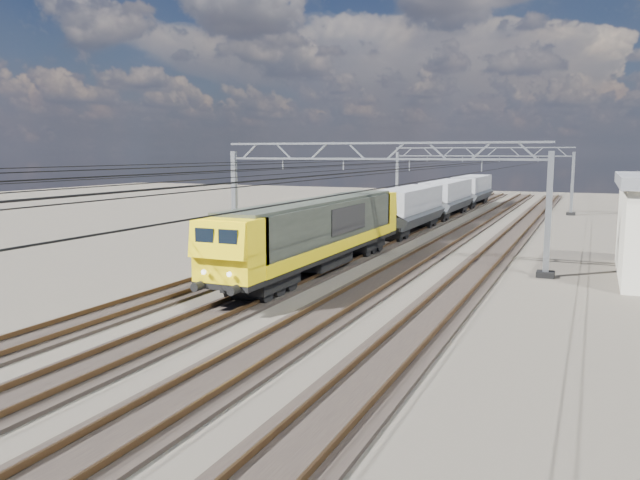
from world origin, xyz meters
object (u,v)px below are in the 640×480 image
at_px(hopper_wagon_lead, 408,206).
at_px(hopper_wagon_third, 472,188).
at_px(catenary_gantry_far, 480,176).
at_px(catenary_gantry_mid, 375,198).
at_px(locomotive, 319,230).
at_px(hopper_wagon_mid, 447,195).

xyz_separation_m(hopper_wagon_lead, hopper_wagon_third, (0.00, 28.40, 0.00)).
height_order(catenary_gantry_far, hopper_wagon_lead, catenary_gantry_far).
xyz_separation_m(catenary_gantry_mid, hopper_wagon_lead, (-2.00, 14.20, -1.67)).
bearing_deg(locomotive, catenary_gantry_far, 87.10).
bearing_deg(catenary_gantry_mid, locomotive, -119.79).
bearing_deg(catenary_gantry_mid, hopper_wagon_lead, 98.02).
xyz_separation_m(catenary_gantry_far, locomotive, (-2.00, -39.49, -1.58)).
height_order(catenary_gantry_mid, hopper_wagon_lead, catenary_gantry_mid).
relative_size(catenary_gantry_mid, hopper_wagon_third, 1.53).
relative_size(catenary_gantry_mid, hopper_wagon_lead, 1.53).
relative_size(locomotive, hopper_wagon_mid, 1.62).
height_order(locomotive, hopper_wagon_lead, locomotive).
height_order(hopper_wagon_lead, hopper_wagon_mid, same).
relative_size(hopper_wagon_lead, hopper_wagon_third, 1.00).
bearing_deg(hopper_wagon_third, hopper_wagon_mid, -90.00).
xyz_separation_m(hopper_wagon_mid, hopper_wagon_third, (0.00, 14.20, 0.00)).
xyz_separation_m(catenary_gantry_mid, catenary_gantry_far, (0.00, 36.00, 0.00)).
height_order(locomotive, hopper_wagon_mid, locomotive).
bearing_deg(hopper_wagon_third, locomotive, -90.00).
bearing_deg(hopper_wagon_lead, hopper_wagon_third, 90.00).
bearing_deg(hopper_wagon_lead, catenary_gantry_far, 84.76).
distance_m(catenary_gantry_far, hopper_wagon_lead, 21.95).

